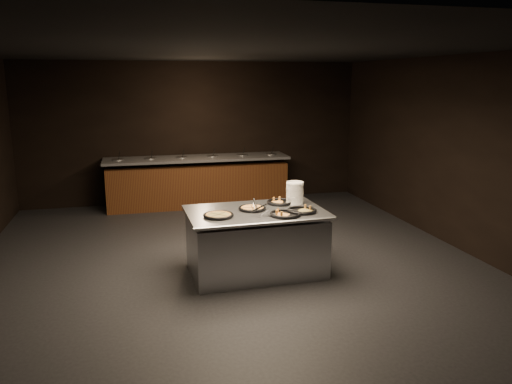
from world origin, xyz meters
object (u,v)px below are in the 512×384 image
pan_veggie_whole (218,215)px  pan_cheese_whole (252,208)px  serving_counter (256,243)px  plate_stack (295,193)px

pan_veggie_whole → pan_cheese_whole: 0.54m
serving_counter → pan_veggie_whole: size_ratio=4.75×
serving_counter → pan_veggie_whole: 0.72m
plate_stack → pan_cheese_whole: (-0.65, -0.19, -0.13)m
serving_counter → plate_stack: (0.62, 0.25, 0.59)m
serving_counter → pan_cheese_whole: 0.47m
plate_stack → pan_veggie_whole: size_ratio=0.78×
serving_counter → pan_veggie_whole: (-0.52, -0.17, 0.46)m
serving_counter → pan_veggie_whole: bearing=-163.3°
pan_veggie_whole → pan_cheese_whole: size_ratio=1.06×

